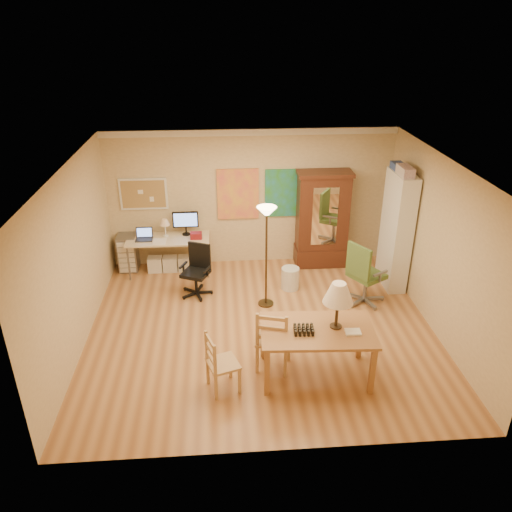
{
  "coord_description": "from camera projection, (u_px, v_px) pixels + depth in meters",
  "views": [
    {
      "loc": [
        -0.59,
        -6.71,
        4.59
      ],
      "look_at": [
        -0.06,
        0.3,
        1.17
      ],
      "focal_mm": 35.0,
      "sensor_mm": 36.0,
      "label": 1
    }
  ],
  "objects": [
    {
      "name": "floor",
      "position": [
        261.0,
        329.0,
        8.06
      ],
      "size": [
        5.5,
        5.5,
        0.0
      ],
      "primitive_type": "plane",
      "color": "#9A6136",
      "rests_on": "ground"
    },
    {
      "name": "wastebin",
      "position": [
        290.0,
        278.0,
        9.17
      ],
      "size": [
        0.33,
        0.33,
        0.41
      ],
      "primitive_type": "cylinder",
      "color": "silver",
      "rests_on": "floor"
    },
    {
      "name": "crown_molding",
      "position": [
        251.0,
        132.0,
        9.11
      ],
      "size": [
        5.5,
        0.08,
        0.12
      ],
      "primitive_type": "cube",
      "color": "white",
      "rests_on": "floor"
    },
    {
      "name": "art_panel_left",
      "position": [
        238.0,
        194.0,
        9.63
      ],
      "size": [
        0.8,
        0.04,
        1.0
      ],
      "primitive_type": "cube",
      "color": "yellow",
      "rests_on": "floor"
    },
    {
      "name": "drawer_cart",
      "position": [
        128.0,
        253.0,
        9.79
      ],
      "size": [
        0.36,
        0.43,
        0.72
      ],
      "color": "slate",
      "rests_on": "floor"
    },
    {
      "name": "ladder_chair_back",
      "position": [
        273.0,
        341.0,
        6.98
      ],
      "size": [
        0.56,
        0.55,
        0.99
      ],
      "color": "#AF8150",
      "rests_on": "floor"
    },
    {
      "name": "art_panel_right",
      "position": [
        284.0,
        193.0,
        9.69
      ],
      "size": [
        0.75,
        0.04,
        0.95
      ],
      "primitive_type": "cube",
      "color": "teal",
      "rests_on": "floor"
    },
    {
      "name": "armoire",
      "position": [
        322.0,
        226.0,
        9.8
      ],
      "size": [
        1.05,
        0.5,
        1.93
      ],
      "color": "#3E1A11",
      "rests_on": "floor"
    },
    {
      "name": "computer_desk",
      "position": [
        171.0,
        251.0,
        9.7
      ],
      "size": [
        1.58,
        0.69,
        1.19
      ],
      "color": "#C1B18D",
      "rests_on": "floor"
    },
    {
      "name": "torchiere_lamp",
      "position": [
        267.0,
        228.0,
        8.12
      ],
      "size": [
        0.33,
        0.33,
        1.81
      ],
      "color": "#392A17",
      "rests_on": "floor"
    },
    {
      "name": "dining_table",
      "position": [
        325.0,
        319.0,
        6.66
      ],
      "size": [
        1.58,
        1.0,
        1.44
      ],
      "color": "brown",
      "rests_on": "floor"
    },
    {
      "name": "bookshelf",
      "position": [
        396.0,
        231.0,
        8.97
      ],
      "size": [
        0.32,
        0.86,
        2.14
      ],
      "color": "white",
      "rests_on": "floor"
    },
    {
      "name": "office_chair_black",
      "position": [
        197.0,
        282.0,
        8.96
      ],
      "size": [
        0.58,
        0.58,
        0.94
      ],
      "color": "black",
      "rests_on": "floor"
    },
    {
      "name": "ladder_chair_left",
      "position": [
        221.0,
        365.0,
        6.6
      ],
      "size": [
        0.49,
        0.5,
        0.87
      ],
      "color": "#AF8150",
      "rests_on": "floor"
    },
    {
      "name": "corkboard",
      "position": [
        143.0,
        194.0,
        9.48
      ],
      "size": [
        0.9,
        0.04,
        0.62
      ],
      "primitive_type": "cube",
      "color": "tan",
      "rests_on": "floor"
    },
    {
      "name": "office_chair_green",
      "position": [
        364.0,
        287.0,
        8.68
      ],
      "size": [
        0.72,
        0.72,
        1.15
      ],
      "color": "slate",
      "rests_on": "floor"
    }
  ]
}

